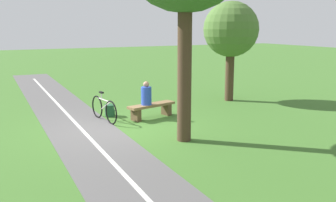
{
  "coord_description": "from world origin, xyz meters",
  "views": [
    {
      "loc": [
        3.58,
        10.08,
        2.92
      ],
      "look_at": [
        -0.63,
        1.83,
        1.08
      ],
      "focal_mm": 40.75,
      "sensor_mm": 36.0,
      "label": 1
    }
  ],
  "objects": [
    {
      "name": "paved_path",
      "position": [
        1.13,
        4.0,
        0.01
      ],
      "size": [
        2.95,
        36.04,
        0.02
      ],
      "primitive_type": "cube",
      "rotation": [
        0.0,
        0.0,
        -0.03
      ],
      "color": "#565454",
      "rests_on": "ground_plane"
    },
    {
      "name": "backpack",
      "position": [
        -0.24,
        -1.61,
        0.19
      ],
      "size": [
        0.31,
        0.36,
        0.39
      ],
      "rotation": [
        0.0,
        0.0,
        1.45
      ],
      "color": "#1E4C2D",
      "rests_on": "ground_plane"
    },
    {
      "name": "ground_plane",
      "position": [
        0.0,
        0.0,
        0.0
      ],
      "size": [
        80.0,
        80.0,
        0.0
      ],
      "primitive_type": "plane",
      "color": "#3D6B28"
    },
    {
      "name": "bench",
      "position": [
        -1.38,
        -0.8,
        0.31
      ],
      "size": [
        1.71,
        0.79,
        0.46
      ],
      "rotation": [
        0.0,
        0.0,
        0.25
      ],
      "color": "brown",
      "rests_on": "ground_plane"
    },
    {
      "name": "bicycle",
      "position": [
        0.11,
        -1.07,
        0.38
      ],
      "size": [
        0.28,
        1.71,
        0.91
      ],
      "rotation": [
        0.0,
        0.0,
        1.71
      ],
      "color": "black",
      "rests_on": "ground_plane"
    },
    {
      "name": "person_seated",
      "position": [
        -1.18,
        -0.75,
        0.78
      ],
      "size": [
        0.4,
        0.4,
        0.75
      ],
      "rotation": [
        0.0,
        0.0,
        0.25
      ],
      "color": "#2847B7",
      "rests_on": "bench"
    },
    {
      "name": "path_centre_line",
      "position": [
        1.13,
        4.0,
        0.02
      ],
      "size": [
        1.0,
        31.99,
        0.0
      ],
      "primitive_type": "cube",
      "rotation": [
        0.0,
        0.0,
        -0.03
      ],
      "color": "silver",
      "rests_on": "paved_path"
    },
    {
      "name": "tree_by_path",
      "position": [
        -5.33,
        -2.04,
        2.74
      ],
      "size": [
        2.12,
        2.12,
        3.85
      ],
      "color": "#473323",
      "rests_on": "ground_plane"
    }
  ]
}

